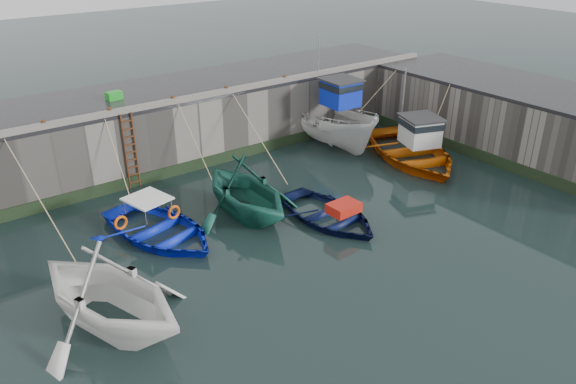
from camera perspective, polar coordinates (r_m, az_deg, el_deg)
ground at (r=17.60m, az=3.83°, el=-8.97°), size 120.00×120.00×0.00m
quay_back at (r=26.62m, az=-13.83°, el=6.44°), size 30.00×5.00×3.00m
quay_right at (r=28.80m, az=23.22°, el=6.54°), size 5.00×15.00×3.00m
road_back at (r=26.16m, az=-14.19°, el=9.69°), size 30.00×5.00×0.16m
road_right at (r=28.37m, az=23.78°, el=9.53°), size 5.00×15.00×0.16m
kerb_back at (r=24.03m, az=-11.95°, el=8.96°), size 30.00×0.30×0.20m
algae_back at (r=24.89m, az=-11.13°, el=2.23°), size 30.00×0.08×0.50m
algae_right at (r=27.14m, az=19.95°, el=3.14°), size 0.08×15.00×0.50m
ladder at (r=23.65m, az=-15.68°, el=3.97°), size 0.51×0.08×3.20m
boat_near_white at (r=16.60m, az=-17.36°, el=-12.76°), size 6.03×6.48×2.78m
boat_near_white_rope at (r=20.94m, az=-22.56°, el=-4.95°), size 0.04×6.17×3.10m
boat_near_blue at (r=20.33m, az=-12.86°, el=-4.42°), size 4.66×5.73×1.05m
boat_near_blue_rope at (r=23.22m, az=-16.49°, el=-0.86°), size 0.04×3.25×3.10m
boat_near_blacktrim at (r=21.36m, az=-4.31°, el=-2.22°), size 4.38×5.05×2.62m
boat_near_blacktrim_rope at (r=24.23m, az=-9.02°, el=1.08°), size 0.04×3.49×3.10m
boat_near_navy at (r=20.95m, az=4.07°, el=-2.81°), size 3.42×4.68×0.95m
boat_near_navy_rope at (r=24.36m, az=-3.24°, el=1.52°), size 0.04×5.24×3.10m
boat_far_white at (r=27.88m, az=4.51°, el=6.98°), size 2.66×6.41×5.43m
boat_far_orange at (r=26.60m, az=12.46°, el=4.09°), size 6.47×7.58×4.33m
fish_crate at (r=25.26m, az=-17.25°, el=9.34°), size 0.69×0.49×0.34m
bollard_a at (r=22.60m, az=-23.56°, el=6.36°), size 0.18×0.18×0.28m
bollard_b at (r=23.23m, az=-17.65°, el=7.82°), size 0.18×0.18×0.28m
bollard_c at (r=24.19m, az=-11.63°, el=9.20°), size 0.18×0.18×0.28m
bollard_d at (r=25.35m, az=-6.29°, el=10.33°), size 0.18×0.18×0.28m
bollard_e at (r=27.05m, az=-0.37°, el=11.48°), size 0.18×0.18×0.28m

